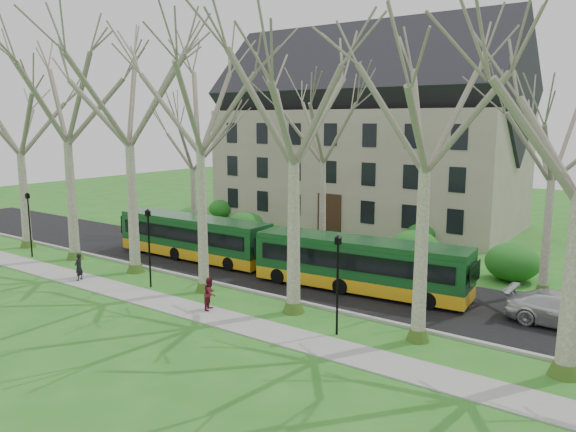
# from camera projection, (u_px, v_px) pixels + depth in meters

# --- Properties ---
(ground) EXTENTS (120.00, 120.00, 0.00)m
(ground) POSITION_uv_depth(u_px,v_px,m) (245.00, 302.00, 28.57)
(ground) COLOR #2A6D1F
(ground) RESTS_ON ground
(sidewalk) EXTENTS (70.00, 2.00, 0.06)m
(sidewalk) POSITION_uv_depth(u_px,v_px,m) (211.00, 316.00, 26.56)
(sidewalk) COLOR gray
(sidewalk) RESTS_ON ground
(road) EXTENTS (80.00, 8.00, 0.06)m
(road) POSITION_uv_depth(u_px,v_px,m) (305.00, 277.00, 32.97)
(road) COLOR black
(road) RESTS_ON ground
(curb) EXTENTS (80.00, 0.25, 0.14)m
(curb) POSITION_uv_depth(u_px,v_px,m) (263.00, 294.00, 29.76)
(curb) COLOR #A5A39E
(curb) RESTS_ON ground
(building) EXTENTS (26.50, 12.20, 16.00)m
(building) POSITION_uv_depth(u_px,v_px,m) (366.00, 132.00, 49.87)
(building) COLOR gray
(building) RESTS_ON ground
(tree_row_verge) EXTENTS (49.00, 7.00, 14.00)m
(tree_row_verge) POSITION_uv_depth(u_px,v_px,m) (247.00, 165.00, 27.62)
(tree_row_verge) COLOR gray
(tree_row_verge) RESTS_ON ground
(tree_row_far) EXTENTS (33.00, 7.00, 12.00)m
(tree_row_far) POSITION_uv_depth(u_px,v_px,m) (335.00, 168.00, 37.13)
(tree_row_far) COLOR gray
(tree_row_far) RESTS_ON ground
(lamp_row) EXTENTS (36.22, 0.22, 4.30)m
(lamp_row) POSITION_uv_depth(u_px,v_px,m) (231.00, 257.00, 27.33)
(lamp_row) COLOR black
(lamp_row) RESTS_ON ground
(hedges) EXTENTS (30.60, 8.60, 2.00)m
(hedges) POSITION_uv_depth(u_px,v_px,m) (317.00, 230.00, 42.30)
(hedges) COLOR #21611B
(hedges) RESTS_ON ground
(bus_lead) EXTENTS (11.57, 2.55, 2.89)m
(bus_lead) POSITION_uv_depth(u_px,v_px,m) (193.00, 237.00, 37.26)
(bus_lead) COLOR #13451E
(bus_lead) RESTS_ON road
(bus_follow) EXTENTS (11.90, 3.50, 2.93)m
(bus_follow) POSITION_uv_depth(u_px,v_px,m) (360.00, 264.00, 30.13)
(bus_follow) COLOR #13451E
(bus_follow) RESTS_ON road
(sedan) EXTENTS (5.21, 2.20, 1.50)m
(sedan) POSITION_uv_depth(u_px,v_px,m) (567.00, 311.00, 24.89)
(sedan) COLOR silver
(sedan) RESTS_ON road
(pedestrian_a) EXTENTS (0.55, 0.67, 1.57)m
(pedestrian_a) POSITION_uv_depth(u_px,v_px,m) (79.00, 267.00, 32.23)
(pedestrian_a) COLOR black
(pedestrian_a) RESTS_ON sidewalk
(pedestrian_b) EXTENTS (0.85, 0.95, 1.61)m
(pedestrian_b) POSITION_uv_depth(u_px,v_px,m) (210.00, 293.00, 27.22)
(pedestrian_b) COLOR maroon
(pedestrian_b) RESTS_ON sidewalk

